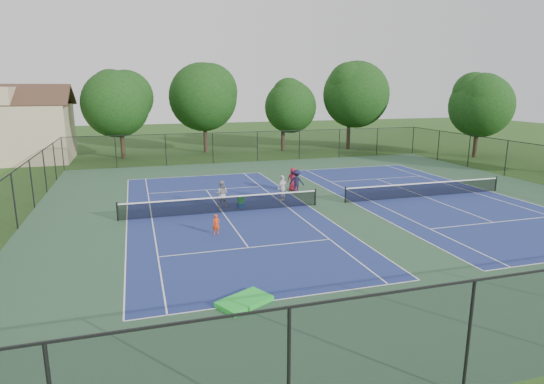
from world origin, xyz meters
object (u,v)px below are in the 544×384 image
object	(u,v)px
tree_back_c	(283,103)
tree_back_b	(204,94)
ball_hopper	(241,200)
tree_back_d	(350,91)
clapboard_house	(16,131)
bystander_c	(293,179)
ball_crate	(241,205)
instructor	(222,194)
bystander_a	(282,188)
tree_side_e	(480,102)
tree_back_a	(119,100)
bystander_b	(297,181)
child_player	(216,224)

from	to	relation	value
tree_back_c	tree_back_b	bearing A→B (deg)	173.66
ball_hopper	tree_back_b	bearing A→B (deg)	86.16
tree_back_c	tree_back_d	bearing A→B (deg)	-7.13
tree_back_c	clapboard_house	xyz separation A→B (m)	(-28.00, -0.00, -2.39)
bystander_c	ball_crate	xyz separation A→B (m)	(-4.65, -3.42, -0.72)
tree_back_b	instructor	size ratio (longest dim) A/B	5.88
bystander_a	bystander_c	size ratio (longest dim) A/B	1.00
bystander_a	ball_crate	bearing A→B (deg)	-20.80
ball_hopper	tree_side_e	bearing A→B (deg)	24.60
tree_back_a	ball_hopper	xyz separation A→B (m)	(7.32, -23.13, -5.56)
tree_back_c	bystander_a	distance (m)	24.95
clapboard_house	tree_back_a	bearing A→B (deg)	-5.71
bystander_b	tree_back_b	bearing A→B (deg)	-46.56
tree_back_b	tree_side_e	world-z (taller)	tree_back_b
tree_back_c	clapboard_house	world-z (taller)	tree_back_c
child_player	ball_hopper	size ratio (longest dim) A/B	2.61
bystander_a	instructor	bearing A→B (deg)	-30.14
clapboard_house	ball_hopper	xyz separation A→B (m)	(17.32, -24.13, -2.62)
clapboard_house	bystander_c	distance (m)	30.27
instructor	ball_hopper	xyz separation A→B (m)	(1.13, -0.38, -0.38)
bystander_a	bystander_b	world-z (taller)	bystander_a
tree_back_b	ball_crate	size ratio (longest dim) A/B	24.22
clapboard_house	ball_crate	distance (m)	29.85
tree_back_b	instructor	distance (m)	25.56
instructor	bystander_c	world-z (taller)	bystander_c
bystander_c	ball_crate	size ratio (longest dim) A/B	4.15
ball_crate	ball_hopper	distance (m)	0.34
clapboard_house	child_player	xyz separation A→B (m)	(14.92, -28.97, -2.57)
tree_back_b	tree_back_d	distance (m)	17.12
tree_back_d	child_player	bearing A→B (deg)	-127.00
tree_back_c	bystander_c	distance (m)	22.06
tree_side_e	bystander_a	world-z (taller)	tree_side_e
bystander_c	bystander_a	bearing A→B (deg)	70.30
tree_side_e	clapboard_house	distance (m)	47.37
ball_hopper	instructor	bearing A→B (deg)	161.21
tree_back_c	ball_hopper	bearing A→B (deg)	-113.88
tree_back_c	ball_crate	bearing A→B (deg)	-113.88
tree_back_a	ball_hopper	world-z (taller)	tree_back_a
bystander_c	ball_crate	bearing A→B (deg)	49.19
tree_back_d	tree_back_c	bearing A→B (deg)	172.87
tree_back_a	bystander_b	distance (m)	24.21
bystander_a	tree_side_e	bearing A→B (deg)	169.04
tree_back_b	ball_crate	world-z (taller)	tree_back_b
tree_back_b	bystander_c	world-z (taller)	tree_back_b
bystander_a	tree_back_b	bearing A→B (deg)	-123.41
tree_back_a	bystander_b	xyz separation A→B (m)	(12.01, -20.37, -5.21)
tree_back_b	bystander_c	bearing A→B (deg)	-82.21
tree_back_c	ball_crate	world-z (taller)	tree_back_c
tree_back_c	tree_back_d	size ratio (longest dim) A/B	0.81
instructor	bystander_a	size ratio (longest dim) A/B	0.99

